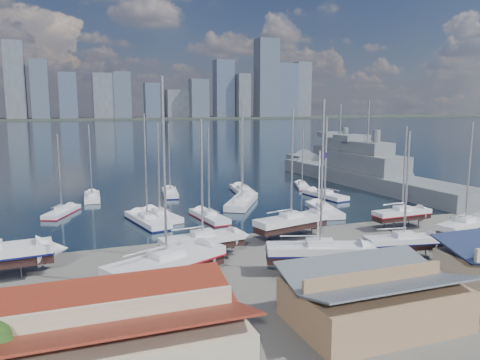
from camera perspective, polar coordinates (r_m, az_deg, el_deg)
name	(u,v)px	position (r m, az deg, el deg)	size (l,w,h in m)	color
ground	(280,258)	(50.31, 4.90, -9.45)	(1400.00, 1400.00, 0.00)	#605E59
water	(95,129)	(354.04, -17.22, 5.93)	(1400.00, 600.00, 0.40)	#182A37
far_shore	(82,119)	(613.60, -18.70, 7.07)	(1400.00, 80.00, 2.20)	#2D332D
skyline	(74,87)	(607.42, -19.61, 10.60)	(639.14, 43.80, 107.69)	#475166
shed_red	(123,334)	(30.37, -14.05, -17.77)	(14.70, 9.45, 4.51)	#BFB293
shed_grey	(374,295)	(36.68, 16.00, -13.34)	(12.60, 8.40, 4.17)	#8C6B4C
sailboat_cradle_1	(167,264)	(42.01, -8.92, -10.14)	(11.74, 7.84, 18.35)	#2D2D33
sailboat_cradle_2	(203,241)	(49.33, -4.57, -7.38)	(9.15, 3.56, 14.65)	#2D2D33
sailboat_cradle_3	(320,252)	(45.76, 9.72, -8.68)	(10.62, 6.14, 16.52)	#2D2D33
sailboat_cradle_4	(291,222)	(57.00, 6.24, -5.11)	(9.97, 4.85, 15.71)	#2D2D33
sailboat_cradle_5	(404,242)	(51.90, 19.32, -7.12)	(8.47, 3.76, 13.44)	#2D2D33
sailboat_cradle_6	(402,214)	(64.98, 19.14, -3.93)	(8.22, 2.54, 13.40)	#2D2D33
sailboat_cradle_7	(465,226)	(61.19, 25.73, -5.07)	(8.87, 4.57, 14.10)	#2D2D33
sailboat_moored_1	(62,213)	(74.29, -20.89, -3.74)	(5.69, 8.54, 12.48)	black
sailboat_moored_2	(92,198)	(84.43, -17.57, -2.09)	(2.95, 9.08, 13.55)	black
sailboat_moored_3	(147,222)	(65.36, -11.23, -5.00)	(5.04, 10.86, 15.67)	black
sailboat_moored_4	(160,216)	(68.06, -9.73, -4.38)	(5.01, 9.82, 14.27)	black
sailboat_moored_5	(170,194)	(85.38, -8.52, -1.66)	(3.84, 9.31, 13.50)	black
sailboat_moored_6	(209,218)	(66.51, -3.77, -4.60)	(3.72, 9.41, 13.70)	black
sailboat_moored_7	(242,203)	(75.88, 0.21, -2.87)	(9.14, 11.87, 17.98)	black
sailboat_moored_8	(243,192)	(86.11, 0.35, -1.47)	(4.37, 10.88, 15.81)	black
sailboat_moored_9	(324,211)	(71.67, 10.21, -3.72)	(4.57, 10.31, 15.05)	black
sailboat_moored_10	(325,196)	(83.55, 10.33, -1.94)	(4.21, 10.00, 14.50)	black
sailboat_moored_11	(302,186)	(93.09, 7.57, -0.76)	(4.78, 8.19, 11.82)	black
naval_ship_east	(366,177)	(98.25, 15.09, 0.32)	(11.07, 53.29, 18.76)	slate
naval_ship_west	(339,165)	(117.26, 11.96, 1.78)	(7.41, 44.86, 18.03)	slate
car_a	(155,306)	(37.87, -10.28, -14.83)	(1.59, 3.94, 1.34)	gray
car_b	(328,283)	(41.81, 10.63, -12.28)	(1.73, 4.97, 1.64)	gray
car_c	(375,281)	(43.44, 16.09, -11.77)	(2.45, 5.32, 1.48)	gray
car_d	(400,278)	(45.01, 18.94, -11.29)	(1.83, 4.49, 1.30)	gray
flagpole	(319,192)	(54.01, 9.65, -1.44)	(0.97, 0.12, 10.95)	white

